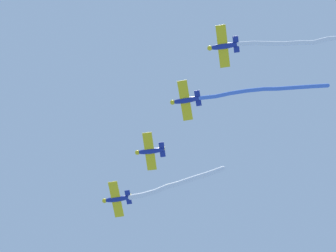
% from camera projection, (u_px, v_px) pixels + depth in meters
% --- Properties ---
extents(airplane_lead, '(6.73, 5.64, 1.78)m').
position_uv_depth(airplane_lead, '(116.00, 199.00, 95.22)').
color(airplane_lead, navy).
extents(smoke_trail_lead, '(12.01, 14.10, 4.05)m').
position_uv_depth(smoke_trail_lead, '(177.00, 184.00, 95.74)').
color(smoke_trail_lead, white).
extents(airplane_left_wing, '(6.81, 5.57, 1.78)m').
position_uv_depth(airplane_left_wing, '(150.00, 151.00, 92.48)').
color(airplane_left_wing, navy).
extents(airplane_right_wing, '(6.71, 5.66, 1.78)m').
position_uv_depth(airplane_right_wing, '(185.00, 100.00, 89.73)').
color(airplane_right_wing, navy).
extents(smoke_trail_right_wing, '(12.00, 18.44, 1.96)m').
position_uv_depth(smoke_trail_right_wing, '(263.00, 91.00, 88.74)').
color(smoke_trail_right_wing, '#4C75DB').
extents(airplane_slot, '(6.76, 5.62, 1.78)m').
position_uv_depth(airplane_slot, '(223.00, 46.00, 86.98)').
color(airplane_slot, navy).
extents(smoke_trail_slot, '(9.09, 14.79, 2.85)m').
position_uv_depth(smoke_trail_slot, '(290.00, 42.00, 85.57)').
color(smoke_trail_slot, white).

